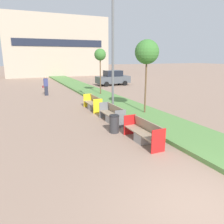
% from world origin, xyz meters
% --- Properties ---
extents(ground_plane, '(180.00, 180.00, 0.00)m').
position_xyz_m(ground_plane, '(0.00, 0.00, 0.00)').
color(ground_plane, '#8E7260').
extents(planter_grass_strip, '(2.80, 120.00, 0.18)m').
position_xyz_m(planter_grass_strip, '(3.20, 12.00, 0.09)').
color(planter_grass_strip, '#568442').
rests_on(planter_grass_strip, ground).
extents(building_backdrop, '(18.30, 6.19, 10.58)m').
position_xyz_m(building_backdrop, '(4.00, 39.44, 5.29)').
color(building_backdrop, tan).
rests_on(building_backdrop, ground).
extents(bench_red_frame, '(0.65, 2.29, 0.94)m').
position_xyz_m(bench_red_frame, '(0.94, 4.16, 0.37)').
color(bench_red_frame, '#9E9B96').
rests_on(bench_red_frame, ground).
extents(bench_grey_frame, '(0.65, 2.21, 0.94)m').
position_xyz_m(bench_grey_frame, '(0.94, 7.37, 0.37)').
color(bench_grey_frame, '#9E9B96').
rests_on(bench_grey_frame, ground).
extents(bench_yellow_frame, '(0.65, 2.16, 0.94)m').
position_xyz_m(bench_yellow_frame, '(0.94, 10.62, 0.37)').
color(bench_yellow_frame, '#9E9B96').
rests_on(bench_yellow_frame, ground).
extents(litter_bin, '(0.48, 0.48, 0.86)m').
position_xyz_m(litter_bin, '(0.33, 5.79, 0.43)').
color(litter_bin, '#2D2D30').
rests_on(litter_bin, ground).
extents(street_lamp_post, '(0.24, 0.44, 7.83)m').
position_xyz_m(street_lamp_post, '(1.55, 8.67, 4.30)').
color(street_lamp_post, '#56595B').
rests_on(street_lamp_post, ground).
extents(sapling_tree_near, '(1.42, 1.42, 4.53)m').
position_xyz_m(sapling_tree_near, '(3.41, 7.94, 3.80)').
color(sapling_tree_near, brown).
rests_on(sapling_tree_near, ground).
extents(sapling_tree_far, '(1.05, 1.05, 4.25)m').
position_xyz_m(sapling_tree_far, '(3.41, 15.54, 3.66)').
color(sapling_tree_far, brown).
rests_on(sapling_tree_far, ground).
extents(pedestrian_walking, '(0.53, 0.24, 1.82)m').
position_xyz_m(pedestrian_walking, '(-1.20, 17.75, 0.93)').
color(pedestrian_walking, '#232633').
rests_on(pedestrian_walking, ground).
extents(parked_car_distant, '(4.22, 2.00, 1.86)m').
position_xyz_m(parked_car_distant, '(7.60, 22.04, 0.91)').
color(parked_car_distant, '#474C51').
rests_on(parked_car_distant, ground).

